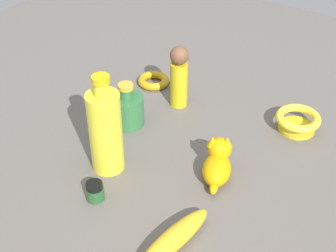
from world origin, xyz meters
TOP-DOWN VIEW (x-y plane):
  - ground at (0.00, 0.00)m, footprint 2.00×2.00m
  - bottle_tall at (0.13, -0.08)m, footprint 0.08×0.08m
  - cat_figurine at (0.02, 0.15)m, footprint 0.13×0.10m
  - bottle_short at (-0.03, -0.15)m, footprint 0.09×0.09m
  - person_figure_adult at (-0.18, -0.09)m, footprint 0.07×0.07m
  - banana at (0.25, 0.18)m, footprint 0.20×0.08m
  - bowl at (-0.26, 0.24)m, footprint 0.12×0.12m
  - bangle at (-0.23, -0.21)m, footprint 0.09×0.09m
  - nail_polish_jar at (0.23, -0.04)m, footprint 0.04×0.04m

SIDE VIEW (x-z plane):
  - ground at x=0.00m, z-range 0.00..0.00m
  - bangle at x=-0.23m, z-range 0.00..0.02m
  - nail_polish_jar at x=0.23m, z-range 0.00..0.04m
  - banana at x=0.25m, z-range 0.00..0.04m
  - bowl at x=-0.26m, z-range 0.01..0.05m
  - cat_figurine at x=0.02m, z-range -0.01..0.09m
  - bottle_short at x=-0.03m, z-range -0.01..0.11m
  - person_figure_adult at x=-0.18m, z-range 0.00..0.18m
  - bottle_tall at x=0.13m, z-range -0.02..0.23m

